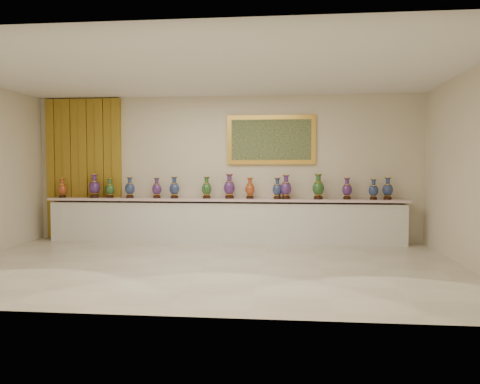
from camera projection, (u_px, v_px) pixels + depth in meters
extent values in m
plane|color=beige|center=(205.00, 265.00, 7.29)|extent=(8.00, 8.00, 0.00)
plane|color=beige|center=(226.00, 169.00, 9.70)|extent=(8.00, 0.00, 8.00)
plane|color=beige|center=(475.00, 169.00, 6.81)|extent=(0.00, 5.00, 5.00)
plane|color=white|center=(204.00, 71.00, 7.13)|extent=(8.00, 8.00, 0.00)
cube|color=#A77D23|center=(84.00, 169.00, 9.94)|extent=(1.64, 0.14, 2.95)
cube|color=gold|center=(271.00, 140.00, 9.53)|extent=(1.80, 0.06, 1.00)
cube|color=#1E371B|center=(271.00, 140.00, 9.50)|extent=(1.62, 0.02, 0.82)
cube|color=white|center=(224.00, 223.00, 9.53)|extent=(7.20, 0.42, 0.81)
cube|color=beige|center=(224.00, 200.00, 9.48)|extent=(7.28, 0.48, 0.05)
cylinder|color=black|center=(63.00, 197.00, 9.79)|extent=(0.14, 0.14, 0.04)
cone|color=gold|center=(62.00, 194.00, 9.79)|extent=(0.13, 0.13, 0.03)
ellipsoid|color=maroon|center=(62.00, 189.00, 9.78)|extent=(0.20, 0.20, 0.23)
cylinder|color=gold|center=(62.00, 184.00, 9.77)|extent=(0.13, 0.13, 0.01)
cylinder|color=maroon|center=(62.00, 182.00, 9.77)|extent=(0.08, 0.08, 0.08)
cone|color=maroon|center=(62.00, 179.00, 9.77)|extent=(0.13, 0.13, 0.03)
cylinder|color=gold|center=(62.00, 178.00, 9.77)|extent=(0.13, 0.13, 0.01)
cylinder|color=black|center=(95.00, 196.00, 9.73)|extent=(0.18, 0.18, 0.05)
cone|color=gold|center=(95.00, 194.00, 9.73)|extent=(0.15, 0.15, 0.03)
ellipsoid|color=#200C4B|center=(94.00, 187.00, 9.72)|extent=(0.24, 0.24, 0.29)
cylinder|color=gold|center=(94.00, 181.00, 9.71)|extent=(0.16, 0.16, 0.01)
cylinder|color=#200C4B|center=(94.00, 178.00, 9.71)|extent=(0.09, 0.09, 0.10)
cone|color=#200C4B|center=(94.00, 175.00, 9.71)|extent=(0.16, 0.16, 0.04)
cylinder|color=gold|center=(94.00, 174.00, 9.71)|extent=(0.16, 0.16, 0.01)
cylinder|color=black|center=(110.00, 197.00, 9.71)|extent=(0.14, 0.14, 0.04)
cone|color=gold|center=(110.00, 195.00, 9.71)|extent=(0.13, 0.13, 0.03)
ellipsoid|color=black|center=(110.00, 189.00, 9.70)|extent=(0.20, 0.20, 0.24)
cylinder|color=gold|center=(110.00, 184.00, 9.70)|extent=(0.13, 0.13, 0.01)
cylinder|color=black|center=(110.00, 182.00, 9.70)|extent=(0.08, 0.08, 0.09)
cone|color=black|center=(110.00, 179.00, 9.69)|extent=(0.13, 0.13, 0.03)
cylinder|color=gold|center=(110.00, 178.00, 9.69)|extent=(0.13, 0.13, 0.01)
cylinder|color=black|center=(130.00, 197.00, 9.64)|extent=(0.15, 0.15, 0.04)
cone|color=gold|center=(130.00, 195.00, 9.64)|extent=(0.13, 0.13, 0.03)
ellipsoid|color=#08133B|center=(130.00, 189.00, 9.63)|extent=(0.24, 0.24, 0.25)
cylinder|color=gold|center=(130.00, 184.00, 9.63)|extent=(0.14, 0.14, 0.01)
cylinder|color=#08133B|center=(130.00, 181.00, 9.62)|extent=(0.08, 0.08, 0.09)
cone|color=#08133B|center=(130.00, 178.00, 9.62)|extent=(0.14, 0.14, 0.03)
cylinder|color=gold|center=(130.00, 177.00, 9.62)|extent=(0.14, 0.14, 0.01)
cylinder|color=black|center=(157.00, 197.00, 9.64)|extent=(0.15, 0.15, 0.04)
cone|color=gold|center=(157.00, 195.00, 9.64)|extent=(0.13, 0.13, 0.03)
ellipsoid|color=#200C4B|center=(157.00, 189.00, 9.63)|extent=(0.26, 0.26, 0.24)
cylinder|color=gold|center=(157.00, 184.00, 9.63)|extent=(0.13, 0.13, 0.01)
cylinder|color=#200C4B|center=(157.00, 182.00, 9.63)|extent=(0.08, 0.08, 0.09)
cone|color=#200C4B|center=(157.00, 179.00, 9.62)|extent=(0.13, 0.13, 0.03)
cylinder|color=gold|center=(157.00, 178.00, 9.62)|extent=(0.14, 0.14, 0.01)
cylinder|color=black|center=(174.00, 197.00, 9.56)|extent=(0.16, 0.16, 0.04)
cone|color=gold|center=(174.00, 195.00, 9.56)|extent=(0.14, 0.14, 0.03)
ellipsoid|color=#08133B|center=(174.00, 189.00, 9.55)|extent=(0.27, 0.27, 0.26)
cylinder|color=gold|center=(174.00, 183.00, 9.55)|extent=(0.14, 0.14, 0.01)
cylinder|color=#08133B|center=(174.00, 181.00, 9.55)|extent=(0.08, 0.08, 0.09)
cone|color=#08133B|center=(174.00, 178.00, 9.54)|extent=(0.14, 0.14, 0.03)
cylinder|color=gold|center=(174.00, 177.00, 9.54)|extent=(0.14, 0.14, 0.01)
cylinder|color=black|center=(207.00, 197.00, 9.52)|extent=(0.16, 0.16, 0.04)
cone|color=gold|center=(207.00, 195.00, 9.52)|extent=(0.14, 0.14, 0.03)
ellipsoid|color=black|center=(207.00, 189.00, 9.51)|extent=(0.23, 0.23, 0.26)
cylinder|color=gold|center=(207.00, 184.00, 9.51)|extent=(0.14, 0.14, 0.01)
cylinder|color=black|center=(207.00, 181.00, 9.50)|extent=(0.08, 0.08, 0.09)
cone|color=black|center=(207.00, 178.00, 9.50)|extent=(0.14, 0.14, 0.03)
cylinder|color=gold|center=(207.00, 177.00, 9.50)|extent=(0.14, 0.14, 0.01)
cylinder|color=black|center=(229.00, 197.00, 9.50)|extent=(0.18, 0.18, 0.05)
cone|color=gold|center=(229.00, 195.00, 9.50)|extent=(0.15, 0.15, 0.03)
ellipsoid|color=#200C4B|center=(229.00, 188.00, 9.49)|extent=(0.30, 0.30, 0.29)
cylinder|color=gold|center=(229.00, 182.00, 9.48)|extent=(0.16, 0.16, 0.01)
cylinder|color=#200C4B|center=(229.00, 179.00, 9.48)|extent=(0.09, 0.09, 0.10)
cone|color=#200C4B|center=(229.00, 175.00, 9.48)|extent=(0.16, 0.16, 0.04)
cylinder|color=gold|center=(229.00, 174.00, 9.47)|extent=(0.16, 0.16, 0.01)
cylinder|color=black|center=(250.00, 198.00, 9.46)|extent=(0.15, 0.15, 0.04)
cone|color=gold|center=(250.00, 195.00, 9.46)|extent=(0.13, 0.13, 0.03)
ellipsoid|color=maroon|center=(250.00, 189.00, 9.45)|extent=(0.24, 0.24, 0.25)
cylinder|color=gold|center=(250.00, 184.00, 9.44)|extent=(0.13, 0.13, 0.01)
cylinder|color=maroon|center=(250.00, 182.00, 9.44)|extent=(0.08, 0.08, 0.09)
cone|color=maroon|center=(250.00, 179.00, 9.44)|extent=(0.13, 0.13, 0.03)
cylinder|color=gold|center=(250.00, 178.00, 9.44)|extent=(0.14, 0.14, 0.01)
cylinder|color=black|center=(277.00, 198.00, 9.37)|extent=(0.15, 0.15, 0.04)
cone|color=gold|center=(277.00, 195.00, 9.37)|extent=(0.13, 0.13, 0.03)
ellipsoid|color=#08133B|center=(277.00, 190.00, 9.36)|extent=(0.26, 0.26, 0.25)
cylinder|color=gold|center=(277.00, 184.00, 9.35)|extent=(0.14, 0.14, 0.01)
cylinder|color=#08133B|center=(277.00, 182.00, 9.35)|extent=(0.08, 0.08, 0.09)
cone|color=#08133B|center=(277.00, 179.00, 9.35)|extent=(0.14, 0.14, 0.03)
cylinder|color=gold|center=(277.00, 178.00, 9.35)|extent=(0.14, 0.14, 0.01)
cylinder|color=black|center=(286.00, 198.00, 9.32)|extent=(0.17, 0.17, 0.05)
cone|color=gold|center=(286.00, 195.00, 9.32)|extent=(0.15, 0.15, 0.03)
ellipsoid|color=#200C4B|center=(286.00, 189.00, 9.31)|extent=(0.25, 0.25, 0.28)
cylinder|color=gold|center=(286.00, 183.00, 9.30)|extent=(0.15, 0.15, 0.01)
cylinder|color=#200C4B|center=(286.00, 179.00, 9.30)|extent=(0.09, 0.09, 0.10)
cone|color=#200C4B|center=(286.00, 176.00, 9.30)|extent=(0.15, 0.15, 0.04)
cylinder|color=gold|center=(286.00, 175.00, 9.30)|extent=(0.16, 0.16, 0.01)
cylinder|color=black|center=(318.00, 198.00, 9.27)|extent=(0.18, 0.18, 0.05)
cone|color=gold|center=(318.00, 195.00, 9.27)|extent=(0.16, 0.16, 0.03)
ellipsoid|color=black|center=(318.00, 188.00, 9.26)|extent=(0.29, 0.29, 0.29)
cylinder|color=gold|center=(318.00, 182.00, 9.25)|extent=(0.16, 0.16, 0.01)
cylinder|color=black|center=(318.00, 179.00, 9.25)|extent=(0.09, 0.09, 0.11)
cone|color=black|center=(318.00, 175.00, 9.25)|extent=(0.16, 0.16, 0.04)
cylinder|color=gold|center=(318.00, 174.00, 9.25)|extent=(0.16, 0.16, 0.01)
cylinder|color=black|center=(347.00, 198.00, 9.27)|extent=(0.15, 0.15, 0.04)
cone|color=gold|center=(347.00, 196.00, 9.27)|extent=(0.13, 0.13, 0.03)
ellipsoid|color=#200C4B|center=(347.00, 190.00, 9.26)|extent=(0.21, 0.21, 0.25)
cylinder|color=gold|center=(347.00, 185.00, 9.26)|extent=(0.14, 0.14, 0.01)
cylinder|color=#200C4B|center=(347.00, 182.00, 9.25)|extent=(0.08, 0.08, 0.09)
cone|color=#200C4B|center=(347.00, 179.00, 9.25)|extent=(0.14, 0.14, 0.03)
cylinder|color=gold|center=(347.00, 178.00, 9.25)|extent=(0.14, 0.14, 0.01)
cylinder|color=black|center=(373.00, 199.00, 9.15)|extent=(0.14, 0.14, 0.04)
cone|color=gold|center=(373.00, 196.00, 9.15)|extent=(0.13, 0.13, 0.03)
ellipsoid|color=#08133B|center=(373.00, 191.00, 9.14)|extent=(0.23, 0.23, 0.24)
cylinder|color=gold|center=(374.00, 185.00, 9.14)|extent=(0.13, 0.13, 0.01)
cylinder|color=#08133B|center=(374.00, 183.00, 9.14)|extent=(0.08, 0.08, 0.09)
cone|color=#08133B|center=(374.00, 180.00, 9.13)|extent=(0.13, 0.13, 0.03)
cylinder|color=gold|center=(374.00, 179.00, 9.13)|extent=(0.13, 0.13, 0.01)
cylinder|color=black|center=(388.00, 198.00, 9.16)|extent=(0.16, 0.16, 0.04)
cone|color=gold|center=(388.00, 196.00, 9.16)|extent=(0.14, 0.14, 0.03)
ellipsoid|color=#08133B|center=(388.00, 190.00, 9.15)|extent=(0.21, 0.21, 0.25)
cylinder|color=gold|center=(388.00, 184.00, 9.15)|extent=(0.14, 0.14, 0.01)
cylinder|color=#08133B|center=(388.00, 181.00, 9.14)|extent=(0.08, 0.08, 0.09)
cone|color=#08133B|center=(388.00, 178.00, 9.14)|extent=(0.14, 0.14, 0.03)
cylinder|color=gold|center=(388.00, 177.00, 9.14)|extent=(0.14, 0.14, 0.01)
cube|color=white|center=(117.00, 198.00, 9.58)|extent=(0.10, 0.06, 0.00)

